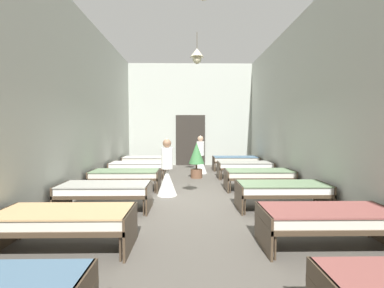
{
  "coord_description": "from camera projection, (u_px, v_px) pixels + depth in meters",
  "views": [
    {
      "loc": [
        -0.14,
        -6.55,
        1.72
      ],
      "look_at": [
        0.0,
        1.7,
        1.27
      ],
      "focal_mm": 25.03,
      "sensor_mm": 36.0,
      "label": 1
    }
  ],
  "objects": [
    {
      "name": "bed_right_row_4",
      "position": [
        245.0,
        166.0,
        9.43
      ],
      "size": [
        1.9,
        0.84,
        0.57
      ],
      "color": "#473828",
      "rests_on": "ground"
    },
    {
      "name": "bed_left_row_5",
      "position": [
        146.0,
        160.0,
        11.21
      ],
      "size": [
        1.9,
        0.84,
        0.57
      ],
      "color": "#473828",
      "rests_on": "ground"
    },
    {
      "name": "potted_plant",
      "position": [
        197.0,
        157.0,
        9.45
      ],
      "size": [
        0.55,
        0.55,
        1.25
      ],
      "color": "brown",
      "rests_on": "ground"
    },
    {
      "name": "bed_left_row_4",
      "position": [
        138.0,
        166.0,
        9.36
      ],
      "size": [
        1.9,
        0.84,
        0.57
      ],
      "color": "#473828",
      "rests_on": "ground"
    },
    {
      "name": "bed_right_row_1",
      "position": [
        327.0,
        218.0,
        3.87
      ],
      "size": [
        1.9,
        0.84,
        0.57
      ],
      "color": "#473828",
      "rests_on": "ground"
    },
    {
      "name": "bed_right_row_3",
      "position": [
        259.0,
        175.0,
        7.57
      ],
      "size": [
        1.9,
        0.84,
        0.57
      ],
      "color": "#473828",
      "rests_on": "ground"
    },
    {
      "name": "bed_right_row_2",
      "position": [
        282.0,
        189.0,
        5.72
      ],
      "size": [
        1.9,
        0.84,
        0.57
      ],
      "color": "#473828",
      "rests_on": "ground"
    },
    {
      "name": "nurse_near_aisle",
      "position": [
        167.0,
        175.0,
        6.95
      ],
      "size": [
        0.52,
        0.52,
        1.49
      ],
      "rotation": [
        0.0,
        0.0,
        0.72
      ],
      "color": "white",
      "rests_on": "ground"
    },
    {
      "name": "bed_right_row_5",
      "position": [
        235.0,
        160.0,
        11.28
      ],
      "size": [
        1.9,
        0.84,
        0.57
      ],
      "color": "#473828",
      "rests_on": "ground"
    },
    {
      "name": "bed_left_row_3",
      "position": [
        125.0,
        175.0,
        7.51
      ],
      "size": [
        1.9,
        0.84,
        0.57
      ],
      "color": "#473828",
      "rests_on": "ground"
    },
    {
      "name": "nurse_mid_aisle",
      "position": [
        200.0,
        160.0,
        10.46
      ],
      "size": [
        0.52,
        0.52,
        1.49
      ],
      "rotation": [
        0.0,
        0.0,
        3.03
      ],
      "color": "white",
      "rests_on": "ground"
    },
    {
      "name": "bed_left_row_1",
      "position": [
        65.0,
        219.0,
        3.81
      ],
      "size": [
        1.9,
        0.84,
        0.57
      ],
      "color": "#473828",
      "rests_on": "ground"
    },
    {
      "name": "bed_left_row_2",
      "position": [
        105.0,
        190.0,
        5.66
      ],
      "size": [
        1.9,
        0.84,
        0.57
      ],
      "color": "#473828",
      "rests_on": "ground"
    },
    {
      "name": "room_shell",
      "position": [
        192.0,
        105.0,
        7.81
      ],
      "size": [
        6.27,
        12.73,
        4.84
      ],
      "color": "#B2B7AD",
      "rests_on": "ground"
    },
    {
      "name": "ground_plane",
      "position": [
        193.0,
        201.0,
        6.64
      ],
      "size": [
        6.47,
        13.13,
        0.1
      ],
      "primitive_type": "cube",
      "color": "#59544C"
    }
  ]
}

